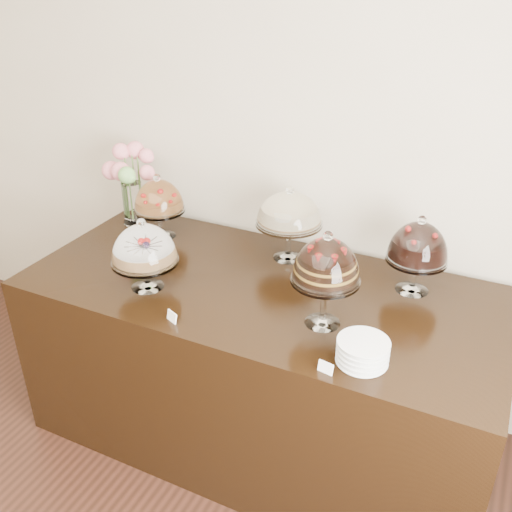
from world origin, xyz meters
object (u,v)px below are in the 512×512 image
at_px(display_counter, 260,363).
at_px(cake_stand_fruit_tart, 159,199).
at_px(cake_stand_choco_layer, 326,264).
at_px(plate_stack, 363,352).
at_px(cake_stand_dark_choco, 418,246).
at_px(cake_stand_sugar_sponge, 144,247).
at_px(cake_stand_cheesecake, 289,212).
at_px(flower_vase, 129,177).

xyz_separation_m(display_counter, cake_stand_fruit_tart, (-0.70, 0.24, 0.67)).
height_order(display_counter, cake_stand_choco_layer, cake_stand_choco_layer).
xyz_separation_m(cake_stand_choco_layer, cake_stand_fruit_tart, (-1.06, 0.39, -0.06)).
relative_size(cake_stand_fruit_tart, plate_stack, 1.85).
distance_m(display_counter, cake_stand_dark_choco, 0.96).
relative_size(cake_stand_sugar_sponge, plate_stack, 1.79).
bearing_deg(display_counter, cake_stand_cheesecake, 88.98).
bearing_deg(plate_stack, flower_vase, 156.77).
distance_m(display_counter, cake_stand_cheesecake, 0.76).
bearing_deg(plate_stack, cake_stand_sugar_sponge, 174.28).
relative_size(cake_stand_dark_choco, cake_stand_fruit_tart, 1.04).
relative_size(cake_stand_sugar_sponge, cake_stand_dark_choco, 0.93).
distance_m(cake_stand_sugar_sponge, cake_stand_cheesecake, 0.72).
distance_m(cake_stand_fruit_tart, plate_stack, 1.41).
bearing_deg(cake_stand_dark_choco, flower_vase, 178.11).
bearing_deg(plate_stack, cake_stand_dark_choco, 84.56).
bearing_deg(cake_stand_sugar_sponge, cake_stand_choco_layer, 5.29).
height_order(cake_stand_sugar_sponge, plate_stack, cake_stand_sugar_sponge).
distance_m(cake_stand_sugar_sponge, cake_stand_dark_choco, 1.21).
relative_size(display_counter, cake_stand_choco_layer, 5.23).
bearing_deg(plate_stack, cake_stand_fruit_tart, 155.86).
xyz_separation_m(display_counter, cake_stand_sugar_sponge, (-0.47, -0.23, 0.65)).
relative_size(display_counter, plate_stack, 11.54).
height_order(cake_stand_fruit_tart, flower_vase, flower_vase).
xyz_separation_m(cake_stand_sugar_sponge, plate_stack, (1.04, -0.10, -0.15)).
bearing_deg(flower_vase, cake_stand_dark_choco, -1.89).
relative_size(cake_stand_choco_layer, cake_stand_dark_choco, 1.14).
bearing_deg(cake_stand_sugar_sponge, cake_stand_cheesecake, 48.80).
bearing_deg(display_counter, flower_vase, 161.35).
relative_size(cake_stand_dark_choco, plate_stack, 1.93).
bearing_deg(cake_stand_choco_layer, flower_vase, 160.03).
bearing_deg(flower_vase, cake_stand_choco_layer, -19.97).
xyz_separation_m(cake_stand_choco_layer, plate_stack, (0.22, -0.18, -0.23)).
bearing_deg(cake_stand_cheesecake, plate_stack, -48.38).
height_order(cake_stand_sugar_sponge, cake_stand_choco_layer, cake_stand_choco_layer).
height_order(display_counter, plate_stack, plate_stack).
bearing_deg(cake_stand_dark_choco, cake_stand_fruit_tart, -178.82).
bearing_deg(flower_vase, cake_stand_cheesecake, -0.70).
relative_size(flower_vase, plate_stack, 2.33).
xyz_separation_m(cake_stand_dark_choco, cake_stand_fruit_tart, (-1.34, -0.03, -0.01)).
relative_size(cake_stand_sugar_sponge, flower_vase, 0.77).
relative_size(cake_stand_sugar_sponge, cake_stand_cheesecake, 0.90).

